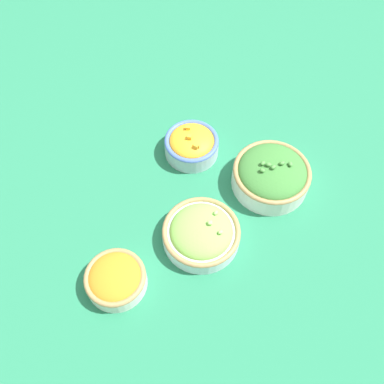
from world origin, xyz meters
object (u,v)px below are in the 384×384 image
at_px(bowl_lettuce, 201,233).
at_px(bowl_broccoli, 271,174).
at_px(bowl_carrots, 116,279).
at_px(bowl_squash, 192,144).

bearing_deg(bowl_lettuce, bowl_broccoli, -159.28).
distance_m(bowl_broccoli, bowl_carrots, 0.43).
xyz_separation_m(bowl_lettuce, bowl_squash, (-0.07, -0.23, 0.00)).
bearing_deg(bowl_carrots, bowl_lettuce, -170.43).
bearing_deg(bowl_lettuce, bowl_squash, -105.87).
distance_m(bowl_lettuce, bowl_carrots, 0.21).
height_order(bowl_broccoli, bowl_carrots, bowl_broccoli).
relative_size(bowl_lettuce, bowl_broccoli, 0.94).
height_order(bowl_squash, bowl_carrots, bowl_squash).
height_order(bowl_lettuce, bowl_squash, bowl_squash).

